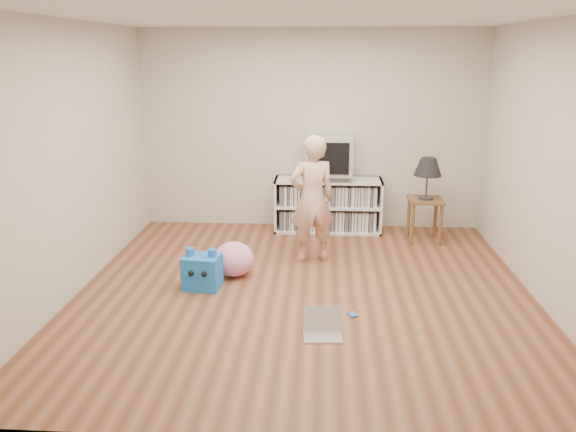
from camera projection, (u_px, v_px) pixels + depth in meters
The scene contains 13 objects.
ground at pixel (304, 291), 5.61m from camera, with size 4.50×4.50×0.00m, color brown.
walls at pixel (305, 163), 5.24m from camera, with size 4.52×4.52×2.60m.
ceiling at pixel (306, 16), 4.87m from camera, with size 4.50×4.50×0.01m, color white.
media_unit at pixel (328, 205), 7.44m from camera, with size 1.40×0.45×0.70m.
dvd_deck at pixel (328, 176), 7.32m from camera, with size 0.45×0.35×0.07m, color gray.
crt_tv at pixel (329, 155), 7.24m from camera, with size 0.60×0.53×0.50m.
side_table at pixel (425, 209), 6.98m from camera, with size 0.42×0.42×0.55m.
table_lamp at pixel (428, 168), 6.83m from camera, with size 0.34×0.34×0.52m.
person at pixel (312, 199), 6.25m from camera, with size 0.53×0.35×1.44m, color beige.
laptop at pixel (322, 328), 4.74m from camera, with size 0.34×0.28×0.22m.
playing_cards at pixel (353, 315), 5.09m from camera, with size 0.07×0.09×0.02m, color #446CB7.
plush_blue at pixel (202, 271), 5.65m from camera, with size 0.39×0.34×0.42m.
plush_pink at pixel (234, 259), 5.96m from camera, with size 0.43×0.43×0.37m, color pink.
Camera 1 is at (0.17, -5.17, 2.31)m, focal length 35.00 mm.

